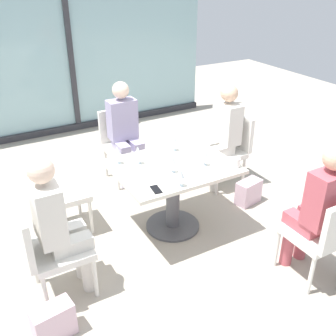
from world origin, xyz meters
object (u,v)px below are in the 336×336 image
(coffee_cup, at_px, (236,163))
(handbag_2, at_px, (54,322))
(chair_far_left, at_px, (52,190))
(wine_glass_2, at_px, (174,139))
(person_side_end, at_px, (57,221))
(wine_glass_4, at_px, (172,160))
(wine_glass_5, at_px, (180,173))
(dining_table_main, at_px, (173,182))
(person_front_right, at_px, (319,205))
(wine_glass_1, at_px, (205,153))
(wine_glass_3, at_px, (117,151))
(chair_near_window, at_px, (122,141))
(handbag_0, at_px, (248,192))
(chair_side_end, at_px, (47,246))
(cell_phone_on_table, at_px, (156,189))
(chair_far_right, at_px, (229,146))
(person_near_window, at_px, (125,129))
(person_far_right, at_px, (222,132))
(chair_front_right, at_px, (325,232))
(wine_glass_0, at_px, (138,152))

(coffee_cup, distance_m, handbag_2, 2.10)
(chair_far_left, xyz_separation_m, wine_glass_2, (1.25, -0.22, 0.37))
(person_side_end, relative_size, wine_glass_4, 6.81)
(wine_glass_5, bearing_deg, dining_table_main, 68.75)
(person_front_right, xyz_separation_m, coffee_cup, (-0.21, 0.84, 0.08))
(wine_glass_1, distance_m, wine_glass_3, 0.84)
(wine_glass_5, relative_size, handbag_2, 0.62)
(chair_near_window, height_order, wine_glass_1, wine_glass_1)
(handbag_0, bearing_deg, chair_far_left, 154.17)
(chair_near_window, distance_m, person_front_right, 2.56)
(chair_side_end, xyz_separation_m, cell_phone_on_table, (0.97, -0.00, 0.24))
(person_side_end, bearing_deg, wine_glass_1, 7.09)
(chair_far_right, distance_m, wine_glass_3, 1.59)
(person_near_window, distance_m, handbag_0, 1.65)
(chair_near_window, bearing_deg, coffee_cup, -72.46)
(wine_glass_3, bearing_deg, wine_glass_5, -65.66)
(coffee_cup, xyz_separation_m, cell_phone_on_table, (-0.87, -0.01, -0.04))
(chair_far_left, relative_size, coffee_cup, 9.67)
(chair_side_end, xyz_separation_m, wine_glass_5, (1.19, -0.05, 0.37))
(chair_far_left, bearing_deg, coffee_cup, -27.80)
(chair_far_right, distance_m, person_front_right, 1.73)
(person_far_right, height_order, wine_glass_3, person_far_right)
(chair_front_right, height_order, handbag_0, chair_front_right)
(wine_glass_3, bearing_deg, wine_glass_2, -0.63)
(wine_glass_1, bearing_deg, wine_glass_5, -150.10)
(wine_glass_0, bearing_deg, chair_far_right, 13.16)
(cell_phone_on_table, bearing_deg, chair_side_end, -173.20)
(cell_phone_on_table, bearing_deg, chair_far_right, 37.29)
(dining_table_main, relative_size, chair_side_end, 1.31)
(dining_table_main, xyz_separation_m, chair_near_window, (0.00, 1.28, -0.04))
(wine_glass_4, xyz_separation_m, handbag_0, (1.08, 0.11, -0.72))
(person_near_window, height_order, wine_glass_1, person_near_window)
(chair_far_left, bearing_deg, chair_front_right, -44.88)
(handbag_2, bearing_deg, dining_table_main, 19.57)
(cell_phone_on_table, bearing_deg, person_front_right, -30.64)
(chair_near_window, relative_size, wine_glass_4, 4.70)
(chair_side_end, bearing_deg, chair_far_left, 72.83)
(handbag_2, bearing_deg, chair_near_window, 46.46)
(wine_glass_4, height_order, wine_glass_5, same)
(person_near_window, bearing_deg, coffee_cup, -71.27)
(wine_glass_4, relative_size, handbag_2, 0.62)
(chair_far_right, bearing_deg, handbag_0, -98.94)
(chair_far_right, distance_m, chair_far_left, 2.15)
(wine_glass_0, bearing_deg, person_front_right, -53.64)
(wine_glass_2, bearing_deg, chair_near_window, 99.73)
(dining_table_main, distance_m, person_near_window, 1.18)
(cell_phone_on_table, bearing_deg, wine_glass_1, 23.55)
(person_front_right, bearing_deg, dining_table_main, 121.48)
(chair_near_window, height_order, wine_glass_4, wine_glass_4)
(chair_far_left, xyz_separation_m, person_near_window, (1.08, 0.66, 0.20))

